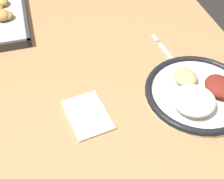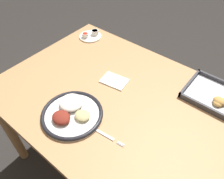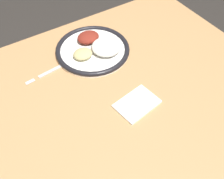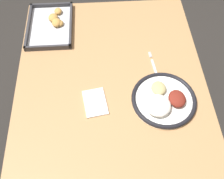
% 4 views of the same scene
% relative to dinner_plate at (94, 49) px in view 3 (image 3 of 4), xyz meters
% --- Properties ---
extents(ground_plane, '(8.00, 8.00, 0.00)m').
position_rel_dinner_plate_xyz_m(ground_plane, '(0.08, 0.23, -0.76)').
color(ground_plane, '#282623').
extents(dining_table, '(1.25, 0.92, 0.74)m').
position_rel_dinner_plate_xyz_m(dining_table, '(0.08, 0.23, -0.11)').
color(dining_table, '#AD7F51').
rests_on(dining_table, ground_plane).
extents(dinner_plate, '(0.30, 0.30, 0.05)m').
position_rel_dinner_plate_xyz_m(dinner_plate, '(0.00, 0.00, 0.00)').
color(dinner_plate, white).
rests_on(dinner_plate, dining_table).
extents(fork, '(0.21, 0.03, 0.00)m').
position_rel_dinner_plate_xyz_m(fork, '(0.18, 0.01, -0.01)').
color(fork, silver).
rests_on(fork, dining_table).
extents(napkin, '(0.16, 0.12, 0.01)m').
position_rel_dinner_plate_xyz_m(napkin, '(0.01, 0.31, -0.01)').
color(napkin, white).
rests_on(napkin, dining_table).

